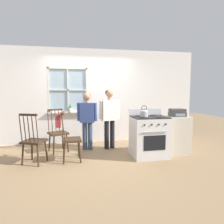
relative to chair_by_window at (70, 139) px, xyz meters
The scene contains 13 objects.
ground_plane 0.73m from the chair_by_window, 17.28° to the left, with size 16.00×16.00×0.00m, color #937551.
wall_back 1.88m from the chair_by_window, 69.87° to the left, with size 6.40×0.16×2.70m.
chair_by_window is the anchor object (origin of this frame).
chair_near_wall 0.74m from the chair_by_window, behind, with size 0.54×0.53×1.06m.
chair_center_cluster 0.82m from the chair_by_window, 112.69° to the left, with size 0.55×0.54×1.06m.
person_elderly_left 0.97m from the chair_by_window, 61.91° to the left, with size 0.52×0.28×1.46m.
person_teen_center 1.33m from the chair_by_window, 37.92° to the left, with size 0.57×0.29×1.53m.
stove 1.76m from the chair_by_window, ahead, with size 0.79×0.68×1.08m.
kettle 1.69m from the chair_by_window, ahead, with size 0.21×0.17×0.25m.
potted_plant 1.57m from the chair_by_window, 90.80° to the left, with size 0.12×0.12×0.27m.
handbag 0.48m from the chair_by_window, behind, with size 0.20×0.22×0.31m.
side_counter 2.49m from the chair_by_window, ahead, with size 0.55×0.50×0.90m.
stereo 2.54m from the chair_by_window, ahead, with size 0.34×0.29×0.18m.
Camera 1 is at (-0.46, -4.43, 1.49)m, focal length 32.00 mm.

